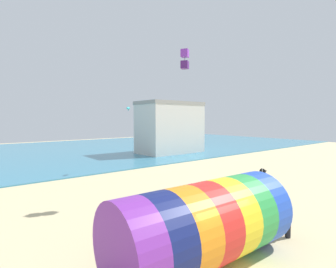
{
  "coord_description": "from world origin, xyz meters",
  "views": [
    {
      "loc": [
        -6.65,
        -6.28,
        5.32
      ],
      "look_at": [
        0.17,
        2.14,
        4.69
      ],
      "focal_mm": 28.0,
      "sensor_mm": 36.0,
      "label": 1
    }
  ],
  "objects": [
    {
      "name": "ground_plane",
      "position": [
        0.0,
        0.0,
        0.0
      ],
      "size": [
        120.0,
        120.0,
        0.0
      ],
      "primitive_type": "plane",
      "color": "#CCBA8C"
    },
    {
      "name": "promenade_building",
      "position": [
        19.05,
        24.97,
        3.98
      ],
      "size": [
        9.78,
        5.72,
        7.94
      ],
      "color": "silver",
      "rests_on": "ground"
    },
    {
      "name": "giant_inflatable_tube",
      "position": [
        0.19,
        0.14,
        1.5
      ],
      "size": [
        7.22,
        3.23,
        3.0
      ],
      "color": "purple",
      "rests_on": "ground"
    },
    {
      "name": "kite_cyan_parafoil",
      "position": [
        6.69,
        16.46,
        6.38
      ],
      "size": [
        0.79,
        0.76,
        0.4
      ],
      "color": "#2DB2C6"
    },
    {
      "name": "kite_purple_box",
      "position": [
        5.2,
        6.59,
        9.24
      ],
      "size": [
        0.65,
        0.65,
        1.34
      ],
      "color": "purple"
    },
    {
      "name": "beach_flag",
      "position": [
        6.41,
        1.43,
        2.33
      ],
      "size": [
        0.47,
        0.36,
        2.63
      ],
      "color": "silver",
      "rests_on": "ground"
    },
    {
      "name": "sea",
      "position": [
        0.0,
        37.18,
        0.05
      ],
      "size": [
        120.0,
        40.0,
        0.1
      ],
      "primitive_type": "cube",
      "color": "teal",
      "rests_on": "ground"
    },
    {
      "name": "kite_handler",
      "position": [
        4.74,
        -0.76,
        0.89
      ],
      "size": [
        0.41,
        0.31,
        1.73
      ],
      "color": "black",
      "rests_on": "ground"
    }
  ]
}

